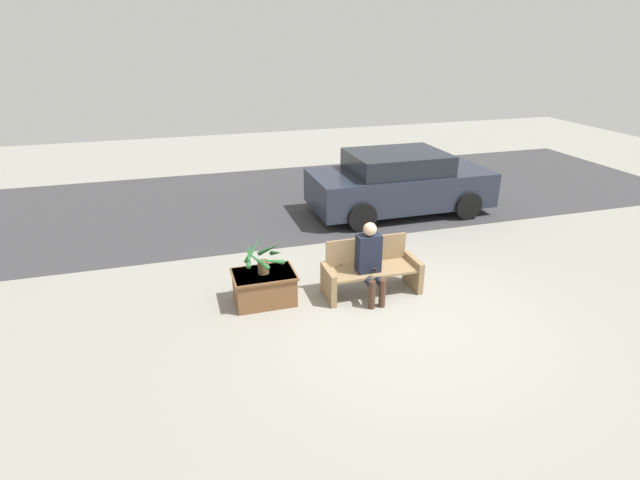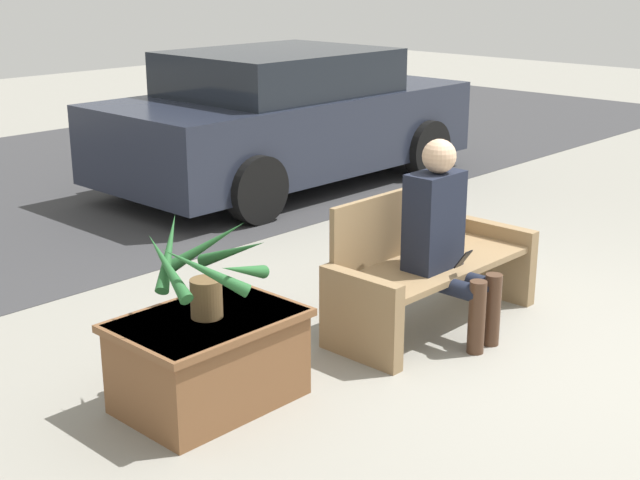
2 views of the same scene
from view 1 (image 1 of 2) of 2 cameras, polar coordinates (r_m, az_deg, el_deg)
ground_plane at (r=7.61m, az=9.40°, el=-8.59°), size 30.00×30.00×0.00m
road_surface at (r=12.77m, az=-2.24°, el=4.89°), size 20.00×6.00×0.01m
bench at (r=8.05m, az=5.81°, el=-3.40°), size 1.55×0.59×0.87m
person_seated at (r=7.74m, az=5.76°, el=-2.16°), size 0.37×0.57×1.25m
planter_box at (r=7.81m, az=-6.38°, el=-5.29°), size 0.96×0.68×0.50m
potted_plant at (r=7.59m, az=-6.56°, el=-2.05°), size 0.65×0.65×0.53m
parked_car at (r=11.67m, az=9.01°, el=6.49°), size 4.09×1.98×1.42m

